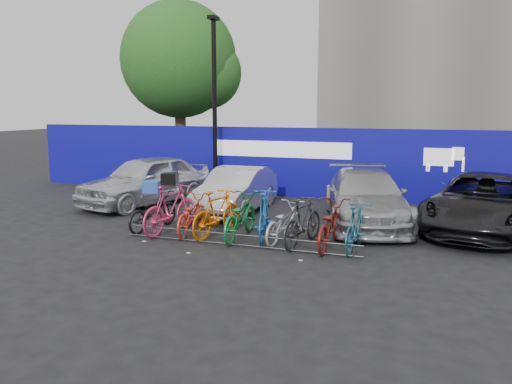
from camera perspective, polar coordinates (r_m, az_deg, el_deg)
The scene contains 21 objects.
ground at distance 11.76m, azimuth -1.12°, elevation -5.53°, with size 100.00×100.00×0.00m, color black.
hoarding at distance 17.20m, azimuth 5.98°, elevation 3.33°, with size 22.00×0.18×2.40m.
tree at distance 23.41m, azimuth -8.23°, elevation 14.42°, with size 5.40×5.20×7.80m.
lamppost at distance 17.57m, azimuth -4.76°, elevation 10.24°, with size 0.25×0.50×6.11m.
bike_rack at distance 11.18m, azimuth -2.21°, elevation -5.48°, with size 5.60×0.03×0.30m.
car_0 at distance 16.33m, azimuth -12.44°, elevation 1.36°, with size 1.86×4.63×1.58m, color silver.
car_1 at distance 14.76m, azimuth -2.26°, elevation 0.20°, with size 1.40×4.00×1.32m, color silver.
car_2 at distance 13.64m, azimuth 12.40°, elevation -0.58°, with size 1.99×4.89×1.42m, color #A9AAAE.
car_3 at distance 13.76m, azimuth 24.54°, elevation -1.12°, with size 2.37×5.15×1.43m, color black.
bike_0 at distance 12.93m, azimuth -11.72°, elevation -2.15°, with size 0.64×1.83×0.96m, color black.
bike_1 at distance 12.47m, azimuth -9.73°, elevation -1.91°, with size 0.57×2.03×1.22m, color #C83566.
bike_2 at distance 12.37m, azimuth -7.40°, elevation -2.56°, with size 0.64×1.83×0.96m, color red.
bike_3 at distance 12.01m, azimuth -4.43°, elevation -2.45°, with size 0.53×1.89×1.14m, color orange.
bike_4 at distance 11.81m, azimuth -1.87°, elevation -2.81°, with size 0.71×2.03×1.06m, color #137D36.
bike_5 at distance 11.72m, azimuth 0.90°, elevation -2.66°, with size 0.55×1.94×1.16m, color #1C5BA2.
bike_6 at distance 11.56m, azimuth 3.20°, elevation -3.49°, with size 0.60×1.73×0.91m, color #B7BAC0.
bike_7 at distance 11.24m, azimuth 5.38°, elevation -3.38°, with size 0.52×1.84×1.11m, color #262629.
bike_8 at distance 11.14m, azimuth 8.44°, elevation -3.73°, with size 0.69×1.99×1.05m, color maroon.
bike_9 at distance 11.02m, azimuth 11.31°, elevation -3.98°, with size 0.49×1.72×1.04m, color #1F5670.
cargo_crate at distance 12.82m, azimuth -11.82°, elevation 0.58°, with size 0.40×0.31×0.29m, color blue.
cargo_topcase at distance 12.35m, azimuth -9.83°, elevation 1.50°, with size 0.37×0.33×0.27m, color black.
Camera 1 is at (4.02, -10.62, 3.07)m, focal length 35.00 mm.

